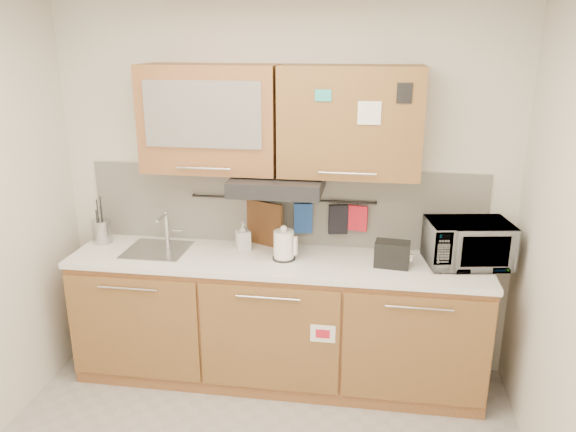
% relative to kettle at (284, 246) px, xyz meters
% --- Properties ---
extents(wall_back, '(3.20, 0.00, 3.20)m').
position_rel_kettle_xyz_m(wall_back, '(-0.05, 0.32, 0.29)').
color(wall_back, silver).
rests_on(wall_back, ground).
extents(base_cabinet, '(2.80, 0.64, 0.88)m').
position_rel_kettle_xyz_m(base_cabinet, '(-0.05, 0.01, -0.61)').
color(base_cabinet, '#9F6238').
rests_on(base_cabinet, floor).
extents(countertop, '(2.82, 0.62, 0.04)m').
position_rel_kettle_xyz_m(countertop, '(-0.05, 0.01, -0.11)').
color(countertop, white).
rests_on(countertop, base_cabinet).
extents(backsplash, '(2.80, 0.02, 0.56)m').
position_rel_kettle_xyz_m(backsplash, '(-0.05, 0.31, 0.19)').
color(backsplash, silver).
rests_on(backsplash, countertop).
extents(upper_cabinets, '(1.82, 0.37, 0.70)m').
position_rel_kettle_xyz_m(upper_cabinets, '(-0.06, 0.14, 0.82)').
color(upper_cabinets, '#9F6238').
rests_on(upper_cabinets, wall_back).
extents(range_hood, '(0.60, 0.46, 0.10)m').
position_rel_kettle_xyz_m(range_hood, '(-0.05, 0.07, 0.41)').
color(range_hood, black).
rests_on(range_hood, upper_cabinets).
extents(sink, '(0.42, 0.40, 0.26)m').
position_rel_kettle_xyz_m(sink, '(-0.90, 0.03, -0.09)').
color(sink, silver).
rests_on(sink, countertop).
extents(utensil_rail, '(1.30, 0.02, 0.02)m').
position_rel_kettle_xyz_m(utensil_rail, '(-0.05, 0.27, 0.25)').
color(utensil_rail, black).
rests_on(utensil_rail, backsplash).
extents(utensil_crock, '(0.15, 0.15, 0.34)m').
position_rel_kettle_xyz_m(utensil_crock, '(-1.35, 0.12, -0.01)').
color(utensil_crock, '#A9A9AD').
rests_on(utensil_crock, countertop).
extents(kettle, '(0.18, 0.17, 0.24)m').
position_rel_kettle_xyz_m(kettle, '(0.00, 0.00, 0.00)').
color(kettle, white).
rests_on(kettle, countertop).
extents(toaster, '(0.23, 0.16, 0.17)m').
position_rel_kettle_xyz_m(toaster, '(0.71, -0.01, -0.01)').
color(toaster, black).
rests_on(toaster, countertop).
extents(microwave, '(0.58, 0.44, 0.29)m').
position_rel_kettle_xyz_m(microwave, '(1.20, 0.09, 0.05)').
color(microwave, '#999999').
rests_on(microwave, countertop).
extents(soap_bottle, '(0.12, 0.12, 0.20)m').
position_rel_kettle_xyz_m(soap_bottle, '(-0.31, 0.14, 0.01)').
color(soap_bottle, '#999999').
rests_on(soap_bottle, countertop).
extents(cutting_board, '(0.30, 0.15, 0.40)m').
position_rel_kettle_xyz_m(cutting_board, '(-0.19, 0.26, 0.03)').
color(cutting_board, brown).
rests_on(cutting_board, utensil_rail).
extents(oven_mitt, '(0.13, 0.06, 0.21)m').
position_rel_kettle_xyz_m(oven_mitt, '(0.10, 0.26, 0.12)').
color(oven_mitt, '#21499B').
rests_on(oven_mitt, utensil_rail).
extents(dark_pouch, '(0.14, 0.07, 0.21)m').
position_rel_kettle_xyz_m(dark_pouch, '(0.34, 0.26, 0.12)').
color(dark_pouch, black).
rests_on(dark_pouch, utensil_rail).
extents(pot_holder, '(0.15, 0.05, 0.18)m').
position_rel_kettle_xyz_m(pot_holder, '(0.47, 0.26, 0.14)').
color(pot_holder, red).
rests_on(pot_holder, utensil_rail).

